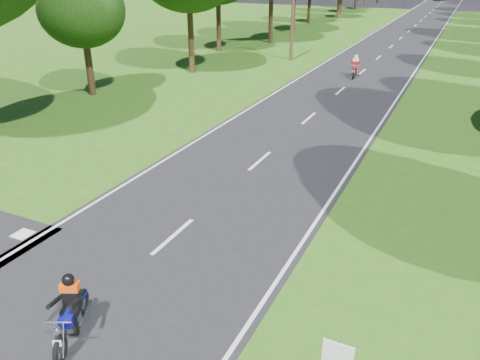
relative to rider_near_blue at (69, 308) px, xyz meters
The scene contains 6 objects.
ground 2.17m from the rider_near_blue, 97.74° to the left, with size 160.00×160.00×0.00m, color #2B5814.
main_road 52.04m from the rider_near_blue, 90.30° to the left, with size 7.00×140.00×0.02m, color black.
road_markings 50.17m from the rider_near_blue, 90.47° to the left, with size 7.40×140.00×0.01m.
telegraph_pole 30.87m from the rider_near_blue, 101.80° to the left, with size 1.20×0.26×8.00m.
rider_near_blue is the anchor object (origin of this frame).
rider_far_red 26.03m from the rider_near_blue, 90.88° to the left, with size 0.57×1.70×1.42m, color maroon, non-canonical shape.
Camera 1 is at (6.39, -7.11, 6.78)m, focal length 35.00 mm.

